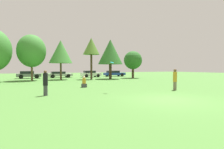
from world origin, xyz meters
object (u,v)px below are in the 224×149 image
(bystander_sitting, at_px, (84,83))
(tree_1, at_px, (32,51))
(tree_5, at_px, (133,60))
(parked_car_grey, at_px, (28,74))
(tree_2, at_px, (61,52))
(parked_car_blue, at_px, (114,73))
(person_thrower, at_px, (45,83))
(person_catcher, at_px, (175,79))
(parked_car_white, at_px, (91,74))
(frisbee, at_px, (112,63))
(tree_4, at_px, (110,52))
(tree_3, at_px, (91,47))
(parked_car_silver, at_px, (59,74))

(bystander_sitting, xyz_separation_m, tree_1, (-3.93, 12.25, 3.82))
(tree_5, distance_m, parked_car_grey, 18.50)
(bystander_sitting, distance_m, tree_2, 12.90)
(tree_2, xyz_separation_m, parked_car_blue, (12.21, 5.72, -3.66))
(person_thrower, bearing_deg, tree_2, 85.05)
(tree_1, bearing_deg, person_thrower, -89.54)
(bystander_sitting, relative_size, tree_1, 0.16)
(person_catcher, distance_m, parked_car_white, 22.82)
(tree_2, bearing_deg, tree_5, -4.64)
(person_catcher, bearing_deg, tree_1, -51.30)
(frisbee, relative_size, parked_car_white, 0.07)
(parked_car_grey, bearing_deg, tree_1, -86.36)
(parked_car_blue, bearing_deg, tree_4, -120.48)
(parked_car_grey, bearing_deg, parked_car_white, -2.58)
(bystander_sitting, xyz_separation_m, parked_car_grey, (-4.23, 18.17, 0.25))
(person_thrower, height_order, parked_car_blue, person_thrower)
(frisbee, relative_size, tree_4, 0.04)
(frisbee, xyz_separation_m, bystander_sitting, (-0.81, 4.24, -1.78))
(person_thrower, relative_size, parked_car_blue, 0.36)
(tree_3, distance_m, parked_car_silver, 9.25)
(bystander_sitting, xyz_separation_m, parked_car_silver, (1.02, 18.20, 0.20))
(tree_3, bearing_deg, tree_1, 172.33)
(tree_3, distance_m, tree_4, 3.23)
(parked_car_silver, xyz_separation_m, parked_car_blue, (11.37, -0.18, 0.04))
(tree_4, bearing_deg, parked_car_silver, 131.30)
(person_catcher, bearing_deg, parked_car_grey, -57.27)
(tree_5, relative_size, parked_car_white, 1.26)
(frisbee, distance_m, tree_1, 17.28)
(parked_car_grey, height_order, parked_car_white, same)
(parked_car_white, bearing_deg, person_catcher, -91.42)
(person_catcher, relative_size, tree_4, 0.27)
(tree_4, bearing_deg, tree_3, 168.60)
(tree_4, distance_m, parked_car_silver, 10.98)
(tree_3, bearing_deg, frisbee, -104.39)
(person_catcher, distance_m, bystander_sitting, 8.05)
(tree_1, xyz_separation_m, parked_car_grey, (-0.31, 5.91, -3.57))
(bystander_sitting, distance_m, parked_car_grey, 18.65)
(tree_1, distance_m, parked_car_silver, 8.54)
(person_catcher, relative_size, parked_car_grey, 0.44)
(frisbee, distance_m, tree_4, 16.44)
(person_catcher, height_order, tree_4, tree_4)
(parked_car_grey, height_order, parked_car_silver, parked_car_grey)
(person_thrower, distance_m, parked_car_white, 23.78)
(tree_3, xyz_separation_m, parked_car_grey, (-8.97, 7.08, -4.53))
(person_catcher, distance_m, frisbee, 5.52)
(tree_3, distance_m, parked_car_blue, 11.28)
(frisbee, distance_m, tree_2, 16.69)
(tree_4, relative_size, parked_car_grey, 1.64)
(bystander_sitting, bearing_deg, tree_5, 41.48)
(person_catcher, xyz_separation_m, parked_car_blue, (6.32, 23.29, -0.23))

